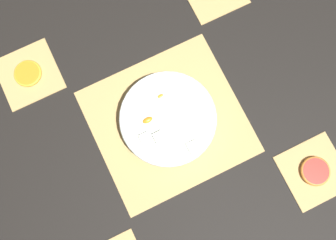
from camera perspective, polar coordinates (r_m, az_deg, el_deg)
name	(u,v)px	position (r m, az deg, el deg)	size (l,w,h in m)	color
ground_plane	(168,122)	(1.10, 0.00, -0.27)	(6.00, 6.00, 0.00)	black
bamboo_mat_center	(168,122)	(1.10, 0.00, -0.24)	(0.41, 0.38, 0.01)	tan
coaster_mat_near_right	(29,74)	(1.20, -19.56, 6.27)	(0.17, 0.17, 0.01)	tan
coaster_mat_far_left	(314,171)	(1.15, 20.45, -7.00)	(0.17, 0.17, 0.01)	tan
fruit_salad_bowl	(168,120)	(1.06, 0.00, 0.05)	(0.26, 0.26, 0.06)	silver
orange_slice_whole	(28,73)	(1.19, -19.68, 6.38)	(0.08, 0.08, 0.01)	orange
grapefruit_slice	(315,171)	(1.14, 20.60, -6.97)	(0.08, 0.08, 0.01)	red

